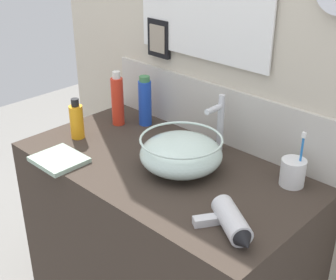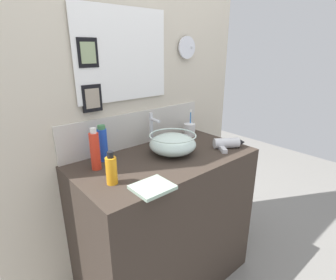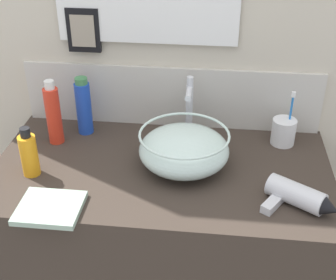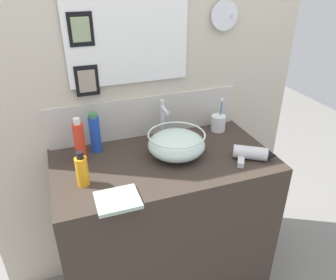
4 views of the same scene
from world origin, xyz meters
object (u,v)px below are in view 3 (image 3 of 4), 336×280
at_px(soap_dispenser, 53,114).
at_px(hand_towel, 50,208).
at_px(toothbrush_cup, 284,131).
at_px(glass_bowl_sink, 184,149).
at_px(shampoo_bottle, 84,107).
at_px(spray_bottle, 29,154).
at_px(faucet, 189,104).
at_px(hair_drier, 299,197).

height_order(soap_dispenser, hand_towel, soap_dispenser).
height_order(toothbrush_cup, hand_towel, toothbrush_cup).
height_order(glass_bowl_sink, shampoo_bottle, shampoo_bottle).
distance_m(glass_bowl_sink, spray_bottle, 0.46).
xyz_separation_m(spray_bottle, hand_towel, (0.11, -0.16, -0.06)).
bearing_deg(spray_bottle, glass_bowl_sink, 11.22).
distance_m(toothbrush_cup, hand_towel, 0.79).
height_order(faucet, toothbrush_cup, faucet).
relative_size(hair_drier, toothbrush_cup, 1.15).
height_order(faucet, shampoo_bottle, faucet).
bearing_deg(hand_towel, glass_bowl_sink, 36.26).
height_order(shampoo_bottle, spray_bottle, shampoo_bottle).
relative_size(faucet, shampoo_bottle, 1.04).
height_order(toothbrush_cup, soap_dispenser, soap_dispenser).
relative_size(faucet, spray_bottle, 1.34).
bearing_deg(soap_dispenser, faucet, 12.46).
height_order(glass_bowl_sink, hand_towel, glass_bowl_sink).
bearing_deg(shampoo_bottle, faucet, 3.56).
xyz_separation_m(glass_bowl_sink, shampoo_bottle, (-0.36, 0.18, 0.04)).
distance_m(spray_bottle, hand_towel, 0.20).
distance_m(faucet, hair_drier, 0.49).
distance_m(faucet, hand_towel, 0.57).
bearing_deg(toothbrush_cup, hair_drier, -87.97).
relative_size(faucet, hand_towel, 1.24).
height_order(glass_bowl_sink, soap_dispenser, soap_dispenser).
relative_size(toothbrush_cup, spray_bottle, 1.17).
distance_m(soap_dispenser, shampoo_bottle, 0.11).
relative_size(shampoo_bottle, spray_bottle, 1.29).
xyz_separation_m(soap_dispenser, spray_bottle, (-0.02, -0.19, -0.03)).
xyz_separation_m(soap_dispenser, hand_towel, (0.09, -0.35, -0.10)).
height_order(hair_drier, shampoo_bottle, shampoo_bottle).
relative_size(toothbrush_cup, shampoo_bottle, 0.91).
xyz_separation_m(hair_drier, hand_towel, (-0.67, -0.09, -0.02)).
relative_size(soap_dispenser, hand_towel, 1.30).
bearing_deg(faucet, soap_dispenser, -167.54).
height_order(spray_bottle, hand_towel, spray_bottle).
bearing_deg(glass_bowl_sink, faucet, 90.00).
bearing_deg(hair_drier, spray_bottle, 175.11).
bearing_deg(glass_bowl_sink, shampoo_bottle, 153.79).
bearing_deg(hand_towel, faucet, 52.66).
xyz_separation_m(glass_bowl_sink, spray_bottle, (-0.45, -0.09, 0.01)).
xyz_separation_m(hair_drier, soap_dispenser, (-0.76, 0.26, 0.07)).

